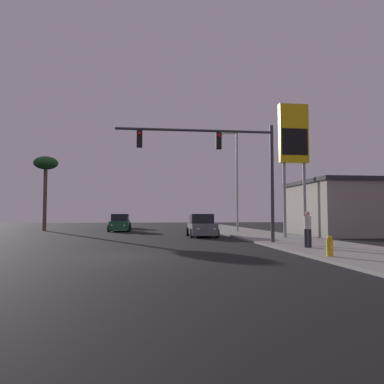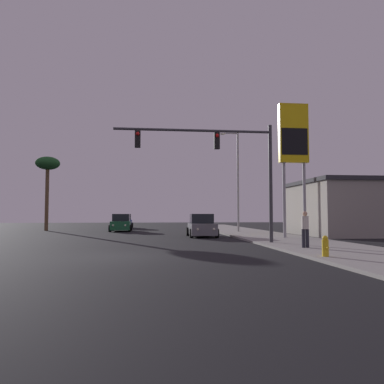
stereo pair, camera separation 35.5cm
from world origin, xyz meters
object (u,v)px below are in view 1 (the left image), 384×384
traffic_light_mast (227,157)px  street_lamp (236,176)px  gas_station_sign (294,141)px  car_green (120,223)px  fire_hydrant (330,246)px  pedestrian_on_sidewalk (308,228)px  car_grey (202,226)px  car_blue (122,222)px  palm_tree_mid (46,166)px

traffic_light_mast → street_lamp: size_ratio=0.97×
gas_station_sign → car_green: bearing=133.8°
street_lamp → fire_hydrant: (-1.29, -19.79, -4.63)m
traffic_light_mast → pedestrian_on_sidewalk: 5.91m
car_grey → traffic_light_mast: 8.44m
car_grey → gas_station_sign: gas_station_sign is taller
fire_hydrant → car_green: bearing=111.2°
car_grey → car_blue: same height
car_grey → palm_tree_mid: (-14.20, 11.61, 5.71)m
fire_hydrant → pedestrian_on_sidewalk: pedestrian_on_sidewalk is taller
traffic_light_mast → car_grey: bearing=92.3°
traffic_light_mast → pedestrian_on_sidewalk: (3.10, -3.33, -3.76)m
gas_station_sign → pedestrian_on_sidewalk: size_ratio=5.39×
car_grey → palm_tree_mid: size_ratio=0.58×
street_lamp → gas_station_sign: bearing=-77.9°
car_blue → fire_hydrant: bearing=105.0°
car_blue → fire_hydrant: 33.38m
traffic_light_mast → gas_station_sign: 7.08m
pedestrian_on_sidewalk → car_green: bearing=116.2°
car_blue → street_lamp: street_lamp is taller
car_green → traffic_light_mast: (6.93, -17.02, 4.04)m
fire_hydrant → palm_tree_mid: size_ratio=0.10×
car_green → car_blue: size_ratio=1.00×
palm_tree_mid → traffic_light_mast: bearing=-52.7°
traffic_light_mast → street_lamp: 13.39m
car_blue → palm_tree_mid: bearing=38.1°
car_blue → traffic_light_mast: traffic_light_mast is taller
car_grey → traffic_light_mast: traffic_light_mast is taller
gas_station_sign → traffic_light_mast: bearing=-143.7°
car_green → gas_station_sign: 18.90m
car_grey → street_lamp: 8.02m
traffic_light_mast → fire_hydrant: (2.33, -6.91, -4.31)m
car_green → street_lamp: size_ratio=0.48×
pedestrian_on_sidewalk → fire_hydrant: bearing=-102.1°
traffic_light_mast → pedestrian_on_sidewalk: traffic_light_mast is taller
car_blue → pedestrian_on_sidewalk: bearing=108.4°
traffic_light_mast → pedestrian_on_sidewalk: bearing=-47.1°
car_blue → traffic_light_mast: size_ratio=0.50×
car_green → fire_hydrant: car_green is taller
car_green → palm_tree_mid: size_ratio=0.58×
car_grey → street_lamp: size_ratio=0.48×
car_grey → gas_station_sign: (5.81, -3.36, 5.86)m
street_lamp → pedestrian_on_sidewalk: bearing=-91.8°
car_green → car_blue: bearing=-89.2°
street_lamp → palm_tree_mid: street_lamp is taller
car_blue → gas_station_sign: (12.75, -21.01, 5.86)m
car_grey → palm_tree_mid: palm_tree_mid is taller
gas_station_sign → pedestrian_on_sidewalk: (-2.41, -7.39, -5.58)m
car_green → pedestrian_on_sidewalk: bearing=114.8°
gas_station_sign → palm_tree_mid: gas_station_sign is taller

